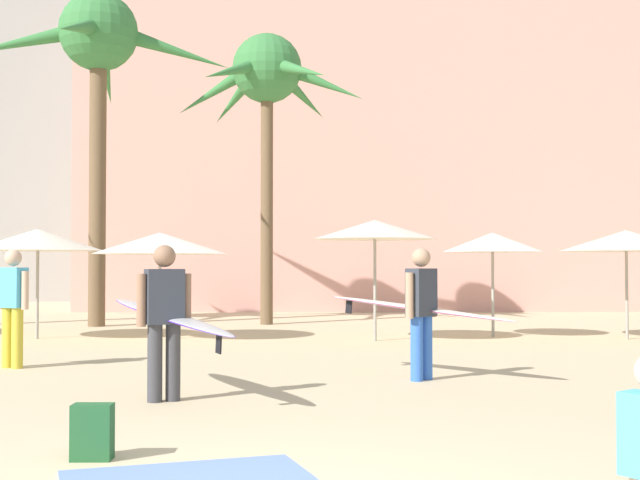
{
  "coord_description": "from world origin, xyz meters",
  "views": [
    {
      "loc": [
        0.49,
        -4.98,
        1.47
      ],
      "look_at": [
        0.7,
        6.76,
        1.8
      ],
      "focal_mm": 49.14,
      "sensor_mm": 36.0,
      "label": 1
    }
  ],
  "objects_px": {
    "cafe_umbrella_4": "(375,230)",
    "cafe_umbrella_5": "(626,241)",
    "cafe_umbrella_1": "(493,242)",
    "beach_towel": "(186,477)",
    "palm_tree_left": "(267,83)",
    "cafe_umbrella_2": "(160,243)",
    "person_far_left": "(13,303)",
    "palm_tree_center": "(98,52)",
    "cafe_umbrella_3": "(38,240)",
    "person_mid_center": "(166,316)",
    "backpack": "(93,433)",
    "person_near_right": "(420,308)"
  },
  "relations": [
    {
      "from": "palm_tree_left",
      "to": "backpack",
      "type": "xyz_separation_m",
      "value": [
        -0.67,
        -14.9,
        -5.78
      ]
    },
    {
      "from": "person_mid_center",
      "to": "palm_tree_center",
      "type": "bearing_deg",
      "value": -7.64
    },
    {
      "from": "cafe_umbrella_5",
      "to": "backpack",
      "type": "height_order",
      "value": "cafe_umbrella_5"
    },
    {
      "from": "cafe_umbrella_3",
      "to": "person_mid_center",
      "type": "height_order",
      "value": "cafe_umbrella_3"
    },
    {
      "from": "cafe_umbrella_1",
      "to": "cafe_umbrella_4",
      "type": "xyz_separation_m",
      "value": [
        -2.46,
        -0.82,
        0.22
      ]
    },
    {
      "from": "palm_tree_left",
      "to": "cafe_umbrella_1",
      "type": "distance_m",
      "value": 7.35
    },
    {
      "from": "cafe_umbrella_3",
      "to": "cafe_umbrella_5",
      "type": "relative_size",
      "value": 0.99
    },
    {
      "from": "palm_tree_center",
      "to": "beach_towel",
      "type": "relative_size",
      "value": 4.8
    },
    {
      "from": "palm_tree_center",
      "to": "person_far_left",
      "type": "height_order",
      "value": "palm_tree_center"
    },
    {
      "from": "cafe_umbrella_1",
      "to": "beach_towel",
      "type": "relative_size",
      "value": 1.27
    },
    {
      "from": "cafe_umbrella_1",
      "to": "beach_towel",
      "type": "height_order",
      "value": "cafe_umbrella_1"
    },
    {
      "from": "cafe_umbrella_3",
      "to": "cafe_umbrella_2",
      "type": "bearing_deg",
      "value": -6.11
    },
    {
      "from": "person_near_right",
      "to": "person_far_left",
      "type": "xyz_separation_m",
      "value": [
        -5.65,
        1.29,
        0.01
      ]
    },
    {
      "from": "person_far_left",
      "to": "person_mid_center",
      "type": "bearing_deg",
      "value": -107.25
    },
    {
      "from": "cafe_umbrella_1",
      "to": "backpack",
      "type": "height_order",
      "value": "cafe_umbrella_1"
    },
    {
      "from": "cafe_umbrella_5",
      "to": "person_mid_center",
      "type": "bearing_deg",
      "value": -136.18
    },
    {
      "from": "cafe_umbrella_1",
      "to": "cafe_umbrella_4",
      "type": "relative_size",
      "value": 0.88
    },
    {
      "from": "backpack",
      "to": "person_far_left",
      "type": "xyz_separation_m",
      "value": [
        -2.56,
        5.88,
        0.72
      ]
    },
    {
      "from": "cafe_umbrella_2",
      "to": "person_far_left",
      "type": "xyz_separation_m",
      "value": [
        -1.32,
        -4.69,
        -0.96
      ]
    },
    {
      "from": "person_near_right",
      "to": "person_far_left",
      "type": "height_order",
      "value": "person_far_left"
    },
    {
      "from": "cafe_umbrella_3",
      "to": "palm_tree_center",
      "type": "bearing_deg",
      "value": 84.41
    },
    {
      "from": "palm_tree_center",
      "to": "person_near_right",
      "type": "distance_m",
      "value": 12.98
    },
    {
      "from": "cafe_umbrella_4",
      "to": "cafe_umbrella_5",
      "type": "bearing_deg",
      "value": 3.06
    },
    {
      "from": "beach_towel",
      "to": "person_near_right",
      "type": "relative_size",
      "value": 0.69
    },
    {
      "from": "cafe_umbrella_1",
      "to": "cafe_umbrella_2",
      "type": "xyz_separation_m",
      "value": [
        -6.67,
        -0.46,
        -0.03
      ]
    },
    {
      "from": "person_near_right",
      "to": "person_mid_center",
      "type": "relative_size",
      "value": 0.88
    },
    {
      "from": "cafe_umbrella_4",
      "to": "cafe_umbrella_5",
      "type": "distance_m",
      "value": 5.01
    },
    {
      "from": "palm_tree_center",
      "to": "backpack",
      "type": "relative_size",
      "value": 19.1
    },
    {
      "from": "person_near_right",
      "to": "cafe_umbrella_3",
      "type": "bearing_deg",
      "value": -178.63
    },
    {
      "from": "palm_tree_center",
      "to": "cafe_umbrella_2",
      "type": "height_order",
      "value": "palm_tree_center"
    },
    {
      "from": "cafe_umbrella_1",
      "to": "cafe_umbrella_4",
      "type": "bearing_deg",
      "value": -161.66
    },
    {
      "from": "cafe_umbrella_2",
      "to": "cafe_umbrella_4",
      "type": "relative_size",
      "value": 1.11
    },
    {
      "from": "palm_tree_left",
      "to": "person_far_left",
      "type": "relative_size",
      "value": 4.26
    },
    {
      "from": "beach_towel",
      "to": "palm_tree_left",
      "type": "bearing_deg",
      "value": 90.41
    },
    {
      "from": "palm_tree_center",
      "to": "beach_towel",
      "type": "xyz_separation_m",
      "value": [
        4.16,
        -14.9,
        -6.57
      ]
    },
    {
      "from": "palm_tree_center",
      "to": "person_far_left",
      "type": "distance_m",
      "value": 10.19
    },
    {
      "from": "palm_tree_center",
      "to": "cafe_umbrella_1",
      "type": "xyz_separation_m",
      "value": [
        8.8,
        -3.28,
        -4.66
      ]
    },
    {
      "from": "cafe_umbrella_2",
      "to": "backpack",
      "type": "relative_size",
      "value": 6.35
    },
    {
      "from": "palm_tree_left",
      "to": "palm_tree_center",
      "type": "relative_size",
      "value": 0.9
    },
    {
      "from": "cafe_umbrella_1",
      "to": "person_mid_center",
      "type": "relative_size",
      "value": 0.77
    },
    {
      "from": "palm_tree_center",
      "to": "cafe_umbrella_3",
      "type": "bearing_deg",
      "value": -95.59
    },
    {
      "from": "palm_tree_center",
      "to": "person_mid_center",
      "type": "relative_size",
      "value": 2.92
    },
    {
      "from": "palm_tree_center",
      "to": "cafe_umbrella_3",
      "type": "height_order",
      "value": "palm_tree_center"
    },
    {
      "from": "cafe_umbrella_4",
      "to": "cafe_umbrella_3",
      "type": "bearing_deg",
      "value": 174.72
    },
    {
      "from": "palm_tree_center",
      "to": "cafe_umbrella_4",
      "type": "xyz_separation_m",
      "value": [
        6.34,
        -4.1,
        -4.43
      ]
    },
    {
      "from": "cafe_umbrella_2",
      "to": "person_far_left",
      "type": "bearing_deg",
      "value": -105.71
    },
    {
      "from": "cafe_umbrella_2",
      "to": "cafe_umbrella_4",
      "type": "height_order",
      "value": "cafe_umbrella_4"
    },
    {
      "from": "palm_tree_left",
      "to": "person_far_left",
      "type": "bearing_deg",
      "value": -109.72
    },
    {
      "from": "palm_tree_left",
      "to": "cafe_umbrella_2",
      "type": "relative_size",
      "value": 2.7
    },
    {
      "from": "cafe_umbrella_2",
      "to": "person_far_left",
      "type": "relative_size",
      "value": 1.58
    }
  ]
}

